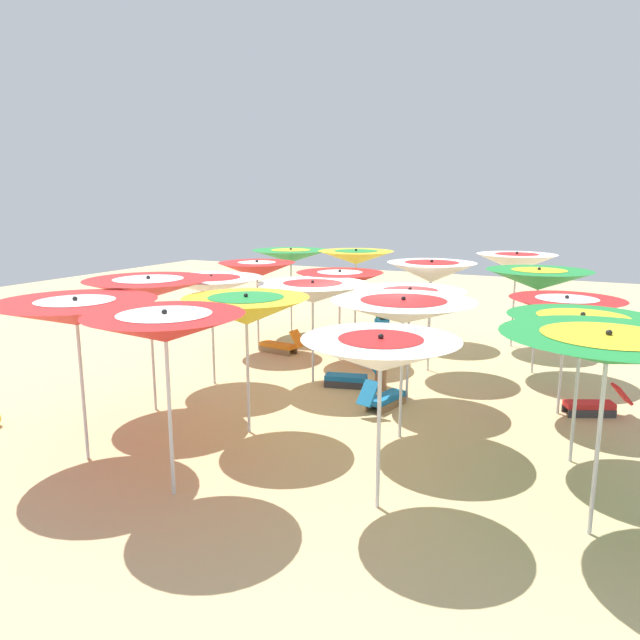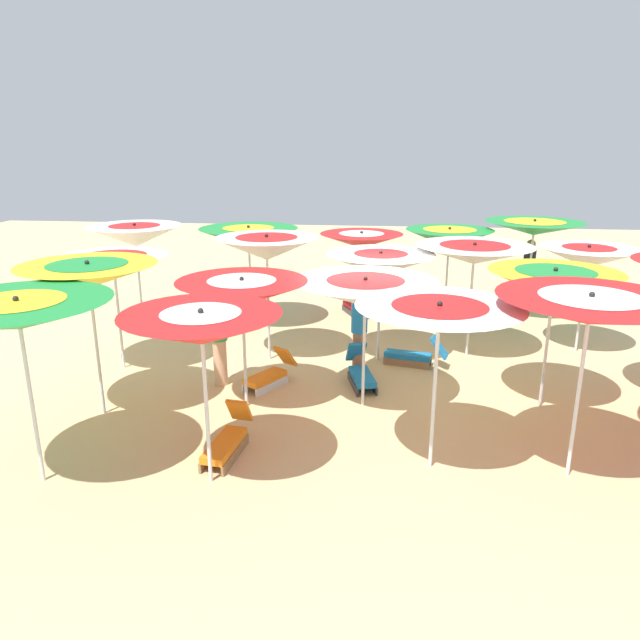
# 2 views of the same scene
# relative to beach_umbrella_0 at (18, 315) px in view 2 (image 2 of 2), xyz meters

# --- Properties ---
(ground) EXTENTS (39.71, 39.71, 0.04)m
(ground) POSITION_rel_beach_umbrella_0_xyz_m (-3.87, 4.09, -2.24)
(ground) COLOR #D1B57F
(beach_umbrella_0) EXTENTS (2.20, 2.20, 2.45)m
(beach_umbrella_0) POSITION_rel_beach_umbrella_0_xyz_m (0.00, 0.00, 0.00)
(beach_umbrella_0) COLOR silver
(beach_umbrella_0) RESTS_ON ground
(beach_umbrella_1) EXTENTS (1.93, 1.93, 2.31)m
(beach_umbrella_1) POSITION_rel_beach_umbrella_0_xyz_m (-0.21, 2.15, -0.16)
(beach_umbrella_1) COLOR silver
(beach_umbrella_1) RESTS_ON ground
(beach_umbrella_2) EXTENTS (2.10, 2.10, 2.30)m
(beach_umbrella_2) POSITION_rel_beach_umbrella_0_xyz_m (-0.88, 4.97, -0.15)
(beach_umbrella_2) COLOR silver
(beach_umbrella_2) RESTS_ON ground
(beach_umbrella_3) EXTENTS (2.23, 2.23, 2.47)m
(beach_umbrella_3) POSITION_rel_beach_umbrella_0_xyz_m (-0.84, 6.74, 0.02)
(beach_umbrella_3) COLOR silver
(beach_umbrella_3) RESTS_ON ground
(beach_umbrella_5) EXTENTS (2.04, 2.04, 2.49)m
(beach_umbrella_5) POSITION_rel_beach_umbrella_0_xyz_m (-1.95, -0.11, 0.03)
(beach_umbrella_5) COLOR silver
(beach_umbrella_5) RESTS_ON ground
(beach_umbrella_6) EXTENTS (2.05, 2.05, 2.18)m
(beach_umbrella_6) POSITION_rel_beach_umbrella_0_xyz_m (-2.46, 2.10, -0.30)
(beach_umbrella_6) COLOR silver
(beach_umbrella_6) RESTS_ON ground
(beach_umbrella_7) EXTENTS (2.27, 2.27, 2.17)m
(beach_umbrella_7) POSITION_rel_beach_umbrella_0_xyz_m (-2.70, 4.00, -0.31)
(beach_umbrella_7) COLOR silver
(beach_umbrella_7) RESTS_ON ground
(beach_umbrella_8) EXTENTS (2.02, 2.02, 2.32)m
(beach_umbrella_8) POSITION_rel_beach_umbrella_0_xyz_m (-2.98, 6.90, -0.17)
(beach_umbrella_8) COLOR silver
(beach_umbrella_8) RESTS_ON ground
(beach_umbrella_10) EXTENTS (1.99, 1.99, 2.24)m
(beach_umbrella_10) POSITION_rel_beach_umbrella_0_xyz_m (-3.88, -0.63, -0.21)
(beach_umbrella_10) COLOR silver
(beach_umbrella_10) RESTS_ON ground
(beach_umbrella_11) EXTENTS (1.94, 1.94, 2.50)m
(beach_umbrella_11) POSITION_rel_beach_umbrella_0_xyz_m (-4.64, 2.07, 0.01)
(beach_umbrella_11) COLOR silver
(beach_umbrella_11) RESTS_ON ground
(beach_umbrella_12) EXTENTS (2.07, 2.07, 2.20)m
(beach_umbrella_12) POSITION_rel_beach_umbrella_0_xyz_m (-4.83, 4.21, -0.29)
(beach_umbrella_12) COLOR silver
(beach_umbrella_12) RESTS_ON ground
(beach_umbrella_13) EXTENTS (2.27, 2.27, 2.31)m
(beach_umbrella_13) POSITION_rel_beach_umbrella_0_xyz_m (-5.29, 6.00, -0.15)
(beach_umbrella_13) COLOR silver
(beach_umbrella_13) RESTS_ON ground
(beach_umbrella_14) EXTENTS (1.90, 1.90, 2.23)m
(beach_umbrella_14) POSITION_rel_beach_umbrella_0_xyz_m (-5.75, 8.27, -0.25)
(beach_umbrella_14) COLOR silver
(beach_umbrella_14) RESTS_ON ground
(beach_umbrella_15) EXTENTS (2.01, 2.01, 2.48)m
(beach_umbrella_15) POSITION_rel_beach_umbrella_0_xyz_m (-5.98, -1.08, -0.01)
(beach_umbrella_15) COLOR silver
(beach_umbrella_15) RESTS_ON ground
(beach_umbrella_16) EXTENTS (2.23, 2.23, 2.35)m
(beach_umbrella_16) POSITION_rel_beach_umbrella_0_xyz_m (-6.77, 1.23, -0.14)
(beach_umbrella_16) COLOR silver
(beach_umbrella_16) RESTS_ON ground
(beach_umbrella_17) EXTENTS (1.94, 1.94, 2.16)m
(beach_umbrella_17) POSITION_rel_beach_umbrella_0_xyz_m (-7.50, 3.74, -0.29)
(beach_umbrella_17) COLOR silver
(beach_umbrella_17) RESTS_ON ground
(beach_umbrella_18) EXTENTS (2.05, 2.05, 2.24)m
(beach_umbrella_18) POSITION_rel_beach_umbrella_0_xyz_m (-7.83, 5.79, -0.25)
(beach_umbrella_18) COLOR silver
(beach_umbrella_18) RESTS_ON ground
(beach_umbrella_19) EXTENTS (2.29, 2.29, 2.41)m
(beach_umbrella_19) POSITION_rel_beach_umbrella_0_xyz_m (-8.16, 7.78, -0.03)
(beach_umbrella_19) COLOR silver
(beach_umbrella_19) RESTS_ON ground
(lounger_0) EXTENTS (1.13, 0.88, 0.63)m
(lounger_0) POSITION_rel_beach_umbrella_0_xyz_m (-3.31, 2.31, -2.01)
(lounger_0) COLOR silver
(lounger_0) RESTS_ON ground
(lounger_1) EXTENTS (1.24, 0.63, 0.67)m
(lounger_1) POSITION_rel_beach_umbrella_0_xyz_m (-3.55, 3.93, -2.00)
(lounger_1) COLOR #333338
(lounger_1) RESTS_ON ground
(lounger_2) EXTENTS (0.58, 1.24, 0.63)m
(lounger_2) POSITION_rel_beach_umbrella_0_xyz_m (-4.59, 4.89, -2.02)
(lounger_2) COLOR olive
(lounger_2) RESTS_ON ground
(lounger_3) EXTENTS (1.16, 0.76, 0.57)m
(lounger_3) POSITION_rel_beach_umbrella_0_xyz_m (-8.09, 3.54, -2.02)
(lounger_3) COLOR #333338
(lounger_3) RESTS_ON ground
(lounger_4) EXTENTS (1.25, 0.49, 0.64)m
(lounger_4) POSITION_rel_beach_umbrella_0_xyz_m (-0.90, 2.19, -2.02)
(lounger_4) COLOR olive
(lounger_4) RESTS_ON ground
(beachgoer_0) EXTENTS (0.30, 0.30, 1.80)m
(beachgoer_0) POSITION_rel_beach_umbrella_0_xyz_m (-3.29, 1.45, -1.27)
(beachgoer_0) COLOR #D8A87F
(beachgoer_0) RESTS_ON ground
(beachgoer_1) EXTENTS (0.30, 0.30, 1.78)m
(beachgoer_1) POSITION_rel_beach_umbrella_0_xyz_m (-9.03, 7.96, -1.28)
(beachgoer_1) COLOR #A3704C
(beachgoer_1) RESTS_ON ground
(beachgoer_2) EXTENTS (0.30, 0.30, 1.67)m
(beachgoer_2) POSITION_rel_beach_umbrella_0_xyz_m (-4.17, 3.86, -1.35)
(beachgoer_2) COLOR #A3704C
(beachgoer_2) RESTS_ON ground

